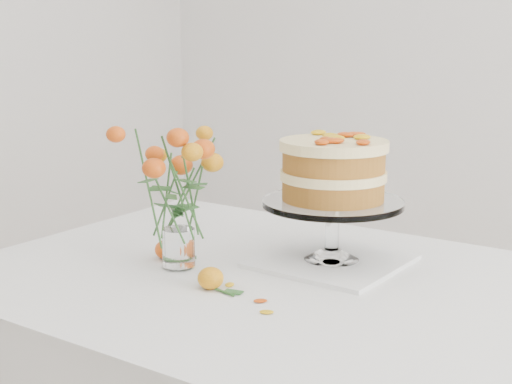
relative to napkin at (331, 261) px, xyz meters
The scene contains 10 objects.
table 0.17m from the napkin, 80.43° to the right, with size 1.43×0.93×0.76m.
napkin is the anchor object (origin of this frame).
cake_stand 0.19m from the napkin, 82.87° to the right, with size 0.30×0.30×0.27m.
rose_vase 0.38m from the napkin, 139.97° to the right, with size 0.28×0.28×0.35m.
loose_rose_near 0.30m from the napkin, 112.65° to the right, with size 0.09×0.05×0.04m.
loose_rose_far 0.36m from the napkin, 150.97° to the right, with size 0.09×0.05×0.04m.
stray_petal_a 0.26m from the napkin, 111.53° to the right, with size 0.03×0.02×0.00m, color #E6AF0E.
stray_petal_b 0.28m from the napkin, 89.17° to the right, with size 0.03×0.02×0.00m, color #E6AF0E.
stray_petal_c 0.33m from the napkin, 82.22° to the right, with size 0.03×0.02×0.00m, color #E6AF0E.
stray_petal_d 0.30m from the napkin, 140.71° to the right, with size 0.03×0.02×0.00m, color #E6AF0E.
Camera 1 is at (0.67, -1.17, 1.23)m, focal length 50.00 mm.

